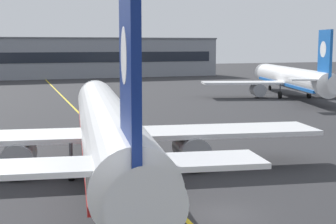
% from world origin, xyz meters
% --- Properties ---
extents(ground_plane, '(400.00, 400.00, 0.00)m').
position_xyz_m(ground_plane, '(0.00, 0.00, 0.00)').
color(ground_plane, '#2D2D30').
extents(taxiway_centreline, '(13.29, 179.55, 0.01)m').
position_xyz_m(taxiway_centreline, '(0.00, 30.00, 0.00)').
color(taxiway_centreline, yellow).
rests_on(taxiway_centreline, ground).
extents(airliner_foreground, '(32.33, 41.28, 11.65)m').
position_xyz_m(airliner_foreground, '(-3.45, 11.56, 3.37)').
color(airliner_foreground, white).
rests_on(airliner_foreground, ground).
extents(airliner_background, '(31.10, 39.38, 11.33)m').
position_xyz_m(airliner_background, '(39.92, 51.75, 3.28)').
color(airliner_background, white).
rests_on(airliner_background, ground).
extents(safety_cone_by_nose_gear, '(0.44, 0.44, 0.55)m').
position_xyz_m(safety_cone_by_nose_gear, '(-3.01, 26.56, 0.26)').
color(safety_cone_by_nose_gear, orange).
rests_on(safety_cone_by_nose_gear, ground).
extents(terminal_building, '(115.66, 12.40, 11.13)m').
position_xyz_m(terminal_building, '(-1.52, 120.19, 5.57)').
color(terminal_building, gray).
rests_on(terminal_building, ground).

